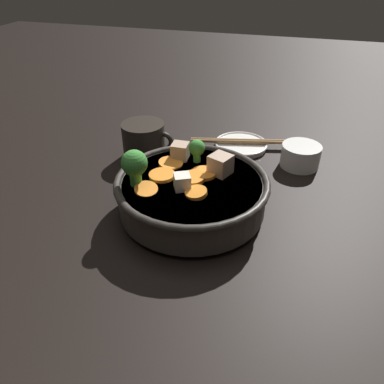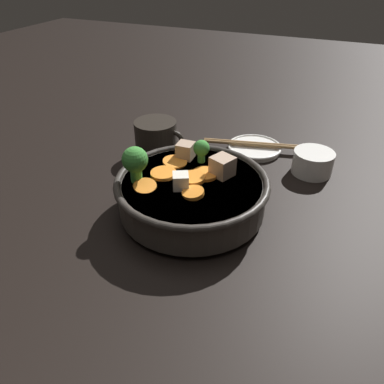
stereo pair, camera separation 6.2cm
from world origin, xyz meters
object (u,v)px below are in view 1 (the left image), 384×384
at_px(dark_mug, 144,140).
at_px(chopsticks_pair, 241,141).
at_px(side_saucer, 241,145).
at_px(tea_cup, 300,156).
at_px(stirfry_bowl, 191,191).

relative_size(dark_mug, chopsticks_pair, 0.50).
relative_size(side_saucer, dark_mug, 1.07).
height_order(side_saucer, tea_cup, tea_cup).
distance_m(stirfry_bowl, side_saucer, 0.27).
bearing_deg(side_saucer, dark_mug, -152.98).
height_order(side_saucer, dark_mug, dark_mug).
distance_m(tea_cup, chopsticks_pair, 0.14).
relative_size(tea_cup, chopsticks_pair, 0.35).
bearing_deg(dark_mug, stirfry_bowl, -47.42).
relative_size(side_saucer, tea_cup, 1.51).
bearing_deg(tea_cup, stirfry_bowl, -128.14).
bearing_deg(chopsticks_pair, side_saucer, 90.00).
xyz_separation_m(side_saucer, tea_cup, (0.13, -0.05, 0.02)).
distance_m(dark_mug, chopsticks_pair, 0.22).
relative_size(tea_cup, dark_mug, 0.71).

